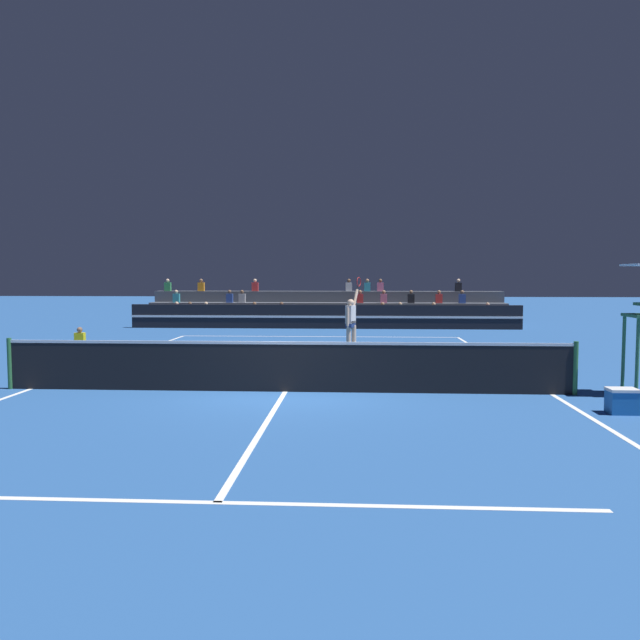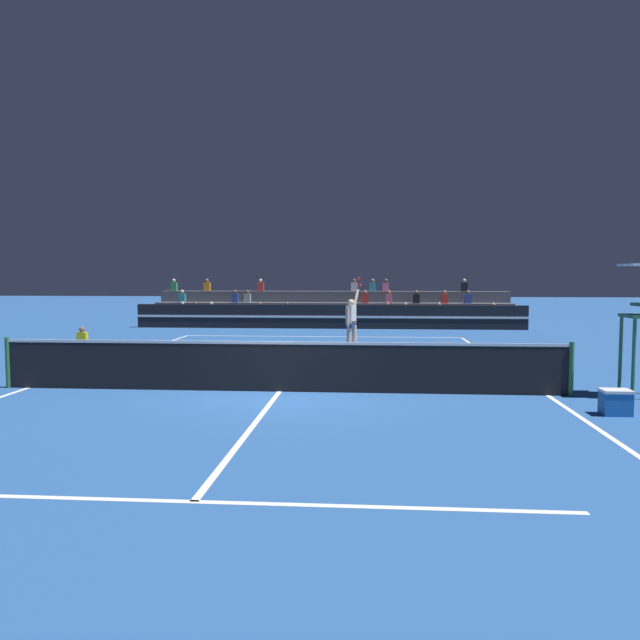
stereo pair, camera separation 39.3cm
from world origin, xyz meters
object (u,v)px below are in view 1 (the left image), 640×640
Objects in this scene: ball_kid_courtside at (80,344)px; tennis_player at (351,322)px; tennis_ball at (105,381)px; equipment_cooler at (622,401)px.

ball_kid_courtside is 8.45m from tennis_player.
tennis_ball is (2.82, -4.95, -0.30)m from ball_kid_courtside.
ball_kid_courtside is 12.43× the size of tennis_ball.
ball_kid_courtside is 0.35× the size of tennis_player.
tennis_ball is 0.14× the size of equipment_cooler.
ball_kid_courtside is at bearing 119.70° from tennis_ball.
equipment_cooler is at bearing -59.17° from tennis_player.
ball_kid_courtside is 5.70m from tennis_ball.
tennis_ball is 10.77m from equipment_cooler.
ball_kid_courtside is 15.29m from equipment_cooler.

